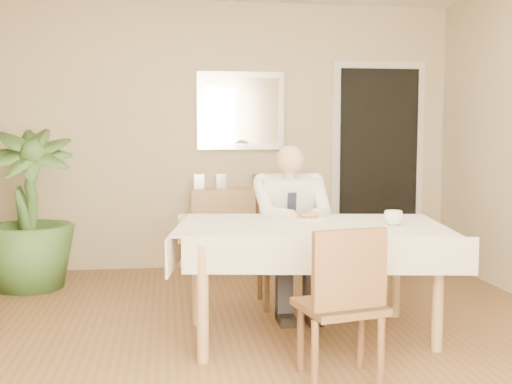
{
  "coord_description": "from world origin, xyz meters",
  "views": [
    {
      "loc": [
        -0.58,
        -3.83,
        1.35
      ],
      "look_at": [
        0.0,
        0.35,
        0.95
      ],
      "focal_mm": 45.0,
      "sensor_mm": 36.0,
      "label": 1
    }
  ],
  "objects": [
    {
      "name": "chair_far",
      "position": [
        0.33,
        1.08,
        0.52
      ],
      "size": [
        0.48,
        0.48,
        0.92
      ],
      "rotation": [
        0.0,
        0.0,
        -0.12
      ],
      "color": "#4A2F19",
      "rests_on": "ground"
    },
    {
      "name": "sideboard",
      "position": [
        0.14,
        2.32,
        0.4
      ],
      "size": [
        1.01,
        0.39,
        0.79
      ],
      "primitive_type": "cube",
      "rotation": [
        0.0,
        0.0,
        -0.05
      ],
      "color": "#A2805A",
      "rests_on": "ground"
    },
    {
      "name": "seated_man",
      "position": [
        0.33,
        0.79,
        0.69
      ],
      "size": [
        0.48,
        0.72,
        1.24
      ],
      "color": "white",
      "rests_on": "ground"
    },
    {
      "name": "chair_near",
      "position": [
        0.32,
        -0.65,
        0.48
      ],
      "size": [
        0.48,
        0.49,
        0.86
      ],
      "rotation": [
        0.0,
        0.0,
        0.21
      ],
      "color": "#4A2F19",
      "rests_on": "ground"
    },
    {
      "name": "room",
      "position": [
        0.0,
        0.0,
        1.3
      ],
      "size": [
        5.0,
        5.02,
        2.6
      ],
      "color": "brown",
      "rests_on": "ground"
    },
    {
      "name": "food",
      "position": [
        0.38,
        0.42,
        0.78
      ],
      "size": [
        0.14,
        0.14,
        0.06
      ],
      "primitive_type": "ellipsoid",
      "color": "brown",
      "rests_on": "dining_table"
    },
    {
      "name": "mirror",
      "position": [
        0.14,
        2.47,
        1.55
      ],
      "size": [
        0.86,
        0.04,
        0.76
      ],
      "color": "silver",
      "rests_on": "room"
    },
    {
      "name": "dining_table",
      "position": [
        0.33,
        0.19,
        0.67
      ],
      "size": [
        1.87,
        1.27,
        0.75
      ],
      "rotation": [
        0.0,
        0.0,
        -0.15
      ],
      "color": "#A2805A",
      "rests_on": "ground"
    },
    {
      "name": "doorway",
      "position": [
        1.55,
        2.46,
        1.0
      ],
      "size": [
        0.96,
        0.07,
        2.1
      ],
      "color": "silver",
      "rests_on": "ground"
    },
    {
      "name": "potted_palm",
      "position": [
        -1.76,
        1.8,
        0.69
      ],
      "size": [
        0.84,
        0.84,
        1.37
      ],
      "primitive_type": "imported",
      "rotation": [
        0.0,
        0.0,
        0.1
      ],
      "color": "#315323",
      "rests_on": "ground"
    },
    {
      "name": "fork",
      "position": [
        0.34,
        0.36,
        0.78
      ],
      "size": [
        0.01,
        0.13,
        0.01
      ],
      "primitive_type": "cylinder",
      "rotation": [
        1.57,
        0.0,
        0.0
      ],
      "color": "silver",
      "rests_on": "dining_table"
    },
    {
      "name": "photo_frame_left",
      "position": [
        -0.28,
        2.37,
        0.86
      ],
      "size": [
        0.1,
        0.02,
        0.14
      ],
      "primitive_type": "cube",
      "color": "silver",
      "rests_on": "sideboard"
    },
    {
      "name": "photo_frame_right",
      "position": [
        0.29,
        2.38,
        0.86
      ],
      "size": [
        0.1,
        0.02,
        0.14
      ],
      "primitive_type": "cube",
      "color": "silver",
      "rests_on": "sideboard"
    },
    {
      "name": "plate",
      "position": [
        0.38,
        0.42,
        0.76
      ],
      "size": [
        0.26,
        0.26,
        0.02
      ],
      "primitive_type": "cylinder",
      "color": "white",
      "rests_on": "dining_table"
    },
    {
      "name": "photo_frame_center",
      "position": [
        -0.06,
        2.38,
        0.86
      ],
      "size": [
        0.1,
        0.02,
        0.14
      ],
      "primitive_type": "cube",
      "color": "silver",
      "rests_on": "sideboard"
    },
    {
      "name": "coffee_mug",
      "position": [
        0.85,
        0.06,
        0.8
      ],
      "size": [
        0.15,
        0.15,
        0.09
      ],
      "primitive_type": "imported",
      "rotation": [
        0.0,
        0.0,
        0.27
      ],
      "color": "white",
      "rests_on": "dining_table"
    },
    {
      "name": "knife",
      "position": [
        0.42,
        0.36,
        0.78
      ],
      "size": [
        0.01,
        0.13,
        0.01
      ],
      "primitive_type": "cylinder",
      "rotation": [
        1.57,
        0.0,
        0.0
      ],
      "color": "silver",
      "rests_on": "dining_table"
    },
    {
      "name": "window",
      "position": [
        0.0,
        -2.47,
        1.45
      ],
      "size": [
        1.34,
        0.04,
        1.44
      ],
      "color": "silver",
      "rests_on": "room"
    }
  ]
}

